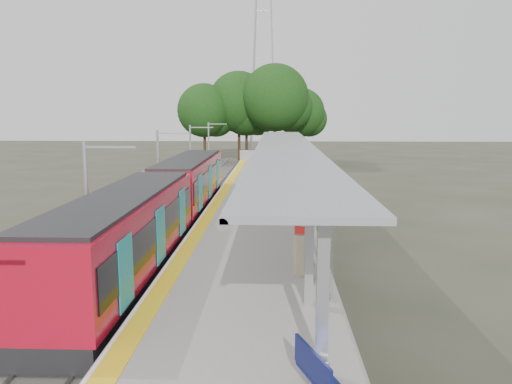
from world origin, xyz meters
TOP-DOWN VIEW (x-y plane):
  - ground at (0.00, 0.00)m, footprint 200.00×200.00m
  - trackbed at (-4.50, 20.00)m, footprint 3.00×70.00m
  - platform at (0.00, 20.00)m, footprint 6.00×50.00m
  - tactile_strip at (-2.55, 20.00)m, footprint 0.60×50.00m
  - end_fence at (0.00, 44.95)m, footprint 6.00×0.10m
  - train at (-4.50, 12.76)m, footprint 2.74×27.60m
  - canopy at (1.61, 16.19)m, footprint 3.27×38.00m
  - pylon at (-1.00, 73.00)m, footprint 8.00×4.00m
  - tree_cluster at (-1.72, 52.64)m, footprint 18.92×11.76m
  - catenary_masts at (-6.22, 19.00)m, footprint 2.08×48.16m
  - bench_near at (1.86, -2.97)m, footprint 1.01×1.64m
  - bench_mid at (1.44, 17.19)m, footprint 0.78×1.52m
  - bench_far at (2.61, 24.14)m, footprint 0.57×1.52m
  - info_pillar_near at (1.86, 4.55)m, footprint 0.39×0.39m
  - info_pillar_far at (0.66, 27.42)m, footprint 0.36×0.36m
  - litter_bin at (1.96, 16.78)m, footprint 0.54×0.54m

SIDE VIEW (x-z plane):
  - ground at x=0.00m, z-range 0.00..0.00m
  - trackbed at x=-4.50m, z-range 0.00..0.24m
  - platform at x=0.00m, z-range 0.00..1.00m
  - tactile_strip at x=-2.55m, z-range 1.00..1.02m
  - litter_bin at x=1.96m, z-range 1.00..1.91m
  - bench_mid at x=1.44m, z-range 1.03..2.03m
  - bench_far at x=2.61m, z-range 1.03..2.04m
  - bench_near at x=1.86m, z-range 1.03..2.10m
  - end_fence at x=0.00m, z-range 1.00..2.20m
  - info_pillar_far at x=0.66m, z-range 0.89..2.51m
  - info_pillar_near at x=1.86m, z-range 0.89..2.61m
  - train at x=-4.50m, z-range 0.24..3.86m
  - catenary_masts at x=-6.22m, z-range 0.21..5.61m
  - canopy at x=1.61m, z-range 2.37..6.03m
  - tree_cluster at x=-1.72m, z-range 1.19..13.61m
  - pylon at x=-1.00m, z-range 0.00..38.00m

